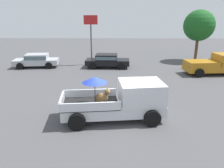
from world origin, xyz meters
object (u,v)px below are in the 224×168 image
at_px(parked_sedan_far, 37,60).
at_px(pickup_truck_red, 215,64).
at_px(parked_sedan_near, 107,60).
at_px(motel_sign, 91,30).
at_px(pickup_truck_main, 122,100).

bearing_deg(parked_sedan_far, pickup_truck_red, 165.36).
xyz_separation_m(pickup_truck_red, parked_sedan_near, (-9.59, 2.39, -0.13)).
xyz_separation_m(pickup_truck_red, parked_sedan_far, (-16.66, 2.40, -0.13)).
bearing_deg(pickup_truck_red, motel_sign, 154.93).
bearing_deg(parked_sedan_near, pickup_truck_main, -82.26).
distance_m(parked_sedan_near, motel_sign, 3.62).
relative_size(pickup_truck_red, parked_sedan_near, 1.14).
distance_m(pickup_truck_red, parked_sedan_near, 9.89).
bearing_deg(motel_sign, pickup_truck_main, -77.30).
height_order(parked_sedan_far, motel_sign, motel_sign).
xyz_separation_m(pickup_truck_main, parked_sedan_near, (-1.17, 11.20, -0.22)).
height_order(parked_sedan_near, motel_sign, motel_sign).
relative_size(pickup_truck_main, pickup_truck_red, 1.06).
relative_size(pickup_truck_main, parked_sedan_near, 1.20).
height_order(pickup_truck_main, pickup_truck_red, pickup_truck_main).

